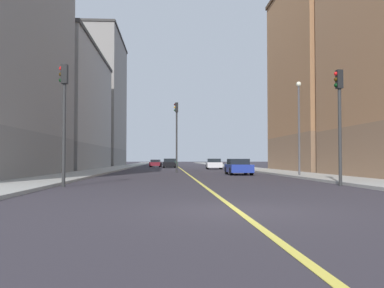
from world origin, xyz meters
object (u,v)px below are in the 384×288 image
object	(u,v)px
street_lamp_left_near	(299,118)
building_right_midblock	(59,109)
building_right_distant	(95,101)
car_maroon	(156,163)
traffic_light_median_far	(176,128)
car_white	(214,164)
car_green	(172,163)
car_blue	(238,167)
car_black	(169,163)
traffic_light_right_near	(64,107)
building_left_mid	(331,76)
traffic_light_left_near	(339,110)

from	to	relation	value
street_lamp_left_near	building_right_midblock	bearing A→B (deg)	133.00
building_right_distant	car_maroon	xyz separation A→B (m)	(11.65, -10.23, -11.48)
building_right_distant	traffic_light_median_far	bearing A→B (deg)	-70.09
traffic_light_median_far	car_white	distance (m)	15.35
street_lamp_left_near	car_white	size ratio (longest dim) A/B	1.62
building_right_midblock	traffic_light_median_far	size ratio (longest dim) A/B	3.72
street_lamp_left_near	car_green	world-z (taller)	street_lamp_left_near
building_right_distant	street_lamp_left_near	size ratio (longest dim) A/B	3.64
building_right_midblock	car_blue	xyz separation A→B (m)	(19.43, -19.32, -6.90)
building_right_midblock	traffic_light_median_far	world-z (taller)	building_right_midblock
building_right_distant	car_maroon	distance (m)	19.29
car_maroon	car_black	world-z (taller)	car_black
building_right_midblock	traffic_light_right_near	distance (m)	35.49
street_lamp_left_near	traffic_light_median_far	bearing A→B (deg)	127.54
traffic_light_median_far	building_left_mid	bearing A→B (deg)	10.51
traffic_light_right_near	traffic_light_median_far	size ratio (longest dim) A/B	0.85
building_left_mid	car_maroon	world-z (taller)	building_left_mid
traffic_light_median_far	car_black	xyz separation A→B (m)	(-0.58, 22.79, -3.61)
car_maroon	car_white	bearing A→B (deg)	-63.22
traffic_light_left_near	street_lamp_left_near	xyz separation A→B (m)	(1.02, 9.62, 0.56)
car_green	car_white	bearing A→B (deg)	-72.72
traffic_light_right_near	car_black	size ratio (longest dim) A/B	1.38
building_right_midblock	car_white	distance (m)	20.72
building_right_midblock	building_right_distant	world-z (taller)	building_right_distant
building_right_midblock	car_black	distance (m)	18.03
building_right_distant	street_lamp_left_near	world-z (taller)	building_right_distant
car_maroon	car_black	xyz separation A→B (m)	(2.23, -6.86, 0.06)
car_black	traffic_light_left_near	bearing A→B (deg)	-79.54
car_white	car_green	distance (m)	17.71
traffic_light_median_far	car_maroon	xyz separation A→B (m)	(-2.80, 29.65, -3.67)
car_maroon	car_white	distance (m)	17.51
traffic_light_right_near	street_lamp_left_near	world-z (taller)	street_lamp_left_near
building_left_mid	car_green	world-z (taller)	building_left_mid
car_green	car_blue	bearing A→B (deg)	-82.00
traffic_light_left_near	car_maroon	size ratio (longest dim) A/B	1.22
car_black	building_right_distant	bearing A→B (deg)	129.07
building_right_distant	car_white	bearing A→B (deg)	-52.93
building_right_distant	car_black	size ratio (longest dim) A/B	5.82
traffic_light_median_far	street_lamp_left_near	world-z (taller)	street_lamp_left_near
building_left_mid	car_white	size ratio (longest dim) A/B	4.90
traffic_light_right_near	traffic_light_median_far	xyz separation A→B (m)	(5.67, 20.62, 0.56)
building_right_midblock	building_left_mid	bearing A→B (deg)	-18.95
building_right_distant	car_white	xyz separation A→B (m)	(19.54, -25.86, -11.44)
traffic_light_median_far	traffic_light_right_near	bearing A→B (deg)	-105.37
car_black	building_left_mid	bearing A→B (deg)	-49.62
traffic_light_left_near	traffic_light_median_far	distance (m)	21.93
car_maroon	building_right_distant	bearing A→B (deg)	138.70
building_left_mid	building_right_midblock	xyz separation A→B (m)	(-30.70, 10.54, -2.50)
car_black	car_green	size ratio (longest dim) A/B	0.97
building_left_mid	traffic_light_left_near	world-z (taller)	building_left_mid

